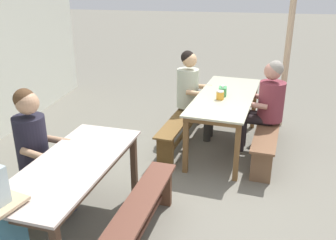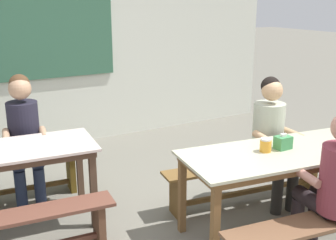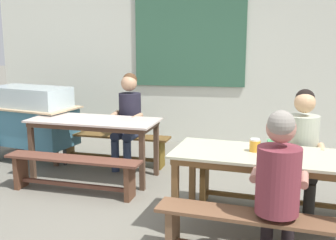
# 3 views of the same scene
# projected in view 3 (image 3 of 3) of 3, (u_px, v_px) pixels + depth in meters

# --- Properties ---
(ground_plane) EXTENTS (40.00, 40.00, 0.00)m
(ground_plane) POSITION_uv_depth(u_px,v_px,m) (165.00, 211.00, 4.44)
(ground_plane) COLOR #6C685C
(backdrop_wall) EXTENTS (7.07, 0.23, 3.07)m
(backdrop_wall) POSITION_uv_depth(u_px,v_px,m) (197.00, 50.00, 7.01)
(backdrop_wall) COLOR silver
(backdrop_wall) RESTS_ON ground_plane
(dining_table_far) EXTENTS (1.72, 0.85, 0.78)m
(dining_table_far) POSITION_uv_depth(u_px,v_px,m) (94.00, 125.00, 5.36)
(dining_table_far) COLOR beige
(dining_table_far) RESTS_ON ground_plane
(dining_table_near) EXTENTS (1.98, 1.00, 0.78)m
(dining_table_near) POSITION_uv_depth(u_px,v_px,m) (276.00, 162.00, 3.77)
(dining_table_near) COLOR #B8B799
(dining_table_near) RESTS_ON ground_plane
(bench_far_back) EXTENTS (1.70, 0.44, 0.44)m
(bench_far_back) POSITION_uv_depth(u_px,v_px,m) (113.00, 144.00, 6.01)
(bench_far_back) COLOR brown
(bench_far_back) RESTS_ON ground_plane
(bench_far_front) EXTENTS (1.68, 0.42, 0.44)m
(bench_far_front) POSITION_uv_depth(u_px,v_px,m) (73.00, 169.00, 4.87)
(bench_far_front) COLOR brown
(bench_far_front) RESTS_ON ground_plane
(bench_near_back) EXTENTS (1.86, 0.50, 0.44)m
(bench_near_back) POSITION_uv_depth(u_px,v_px,m) (278.00, 183.00, 4.41)
(bench_near_back) COLOR brown
(bench_near_back) RESTS_ON ground_plane
(bench_near_front) EXTENTS (1.86, 0.54, 0.44)m
(bench_near_front) POSITION_uv_depth(u_px,v_px,m) (269.00, 232.00, 3.29)
(bench_near_front) COLOR brown
(bench_near_front) RESTS_ON ground_plane
(food_cart) EXTENTS (1.80, 1.09, 1.10)m
(food_cart) POSITION_uv_depth(u_px,v_px,m) (31.00, 118.00, 6.12)
(food_cart) COLOR teal
(food_cart) RESTS_ON ground_plane
(person_right_near_table) EXTENTS (0.46, 0.56, 1.31)m
(person_right_near_table) POSITION_uv_depth(u_px,v_px,m) (302.00, 146.00, 4.20)
(person_right_near_table) COLOR #292825
(person_right_near_table) RESTS_ON ground_plane
(person_near_front) EXTENTS (0.49, 0.59, 1.29)m
(person_near_front) POSITION_uv_depth(u_px,v_px,m) (279.00, 178.00, 3.25)
(person_near_front) COLOR black
(person_near_front) RESTS_ON ground_plane
(person_center_facing) EXTENTS (0.46, 0.54, 1.33)m
(person_center_facing) POSITION_uv_depth(u_px,v_px,m) (128.00, 114.00, 5.79)
(person_center_facing) COLOR #2A3552
(person_center_facing) RESTS_ON ground_plane
(tissue_box) EXTENTS (0.14, 0.10, 0.14)m
(tissue_box) POSITION_uv_depth(u_px,v_px,m) (275.00, 147.00, 3.79)
(tissue_box) COLOR #3F8B50
(tissue_box) RESTS_ON dining_table_near
(condiment_jar) EXTENTS (0.10, 0.10, 0.12)m
(condiment_jar) POSITION_uv_depth(u_px,v_px,m) (255.00, 145.00, 3.85)
(condiment_jar) COLOR orange
(condiment_jar) RESTS_ON dining_table_near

